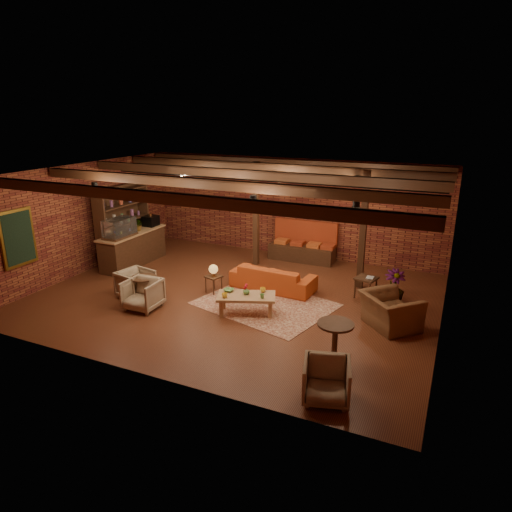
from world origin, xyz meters
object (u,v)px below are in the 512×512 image
at_px(plant_tall, 397,253).
at_px(side_table_book, 366,279).
at_px(armchair_right, 391,306).
at_px(armchair_far, 326,379).
at_px(sofa, 273,277).
at_px(side_table_lamp, 213,271).
at_px(coffee_table, 246,297).
at_px(round_table_right, 335,336).
at_px(round_table_left, 144,285).
at_px(armchair_b, 143,293).
at_px(armchair_a, 136,283).

bearing_deg(plant_tall, side_table_book, 166.58).
distance_m(armchair_right, armchair_far, 3.26).
relative_size(sofa, side_table_lamp, 2.92).
distance_m(sofa, coffee_table, 1.71).
xyz_separation_m(sofa, round_table_right, (2.51, -2.98, 0.22)).
height_order(round_table_left, side_table_book, round_table_left).
height_order(side_table_lamp, armchair_b, armchair_b).
bearing_deg(armchair_a, armchair_far, -100.02).
bearing_deg(plant_tall, armchair_right, -85.09).
height_order(sofa, side_table_book, sofa).
distance_m(sofa, armchair_right, 3.40).
relative_size(side_table_lamp, side_table_book, 1.29).
xyz_separation_m(round_table_left, armchair_far, (5.34, -2.09, -0.05)).
xyz_separation_m(round_table_left, side_table_book, (5.04, 2.58, 0.06)).
distance_m(side_table_lamp, round_table_right, 4.40).
xyz_separation_m(side_table_lamp, armchair_b, (-1.07, -1.63, -0.18)).
height_order(armchair_a, round_table_right, round_table_right).
bearing_deg(sofa, side_table_book, -166.12).
xyz_separation_m(sofa, armchair_b, (-2.41, -2.50, 0.08)).
bearing_deg(armchair_far, side_table_book, 78.41).
height_order(side_table_book, round_table_right, round_table_right).
height_order(side_table_lamp, armchair_far, armchair_far).
relative_size(coffee_table, round_table_right, 1.86).
bearing_deg(armchair_a, round_table_right, -88.80).
relative_size(sofa, plant_tall, 0.83).
bearing_deg(round_table_left, armchair_far, -21.40).
distance_m(side_table_lamp, armchair_a, 2.02).
relative_size(side_table_book, round_table_right, 0.74).
relative_size(armchair_a, armchair_far, 1.01).
distance_m(armchair_a, side_table_book, 5.95).
bearing_deg(coffee_table, plant_tall, 32.24).
relative_size(armchair_b, armchair_far, 1.03).
xyz_separation_m(armchair_a, round_table_right, (5.53, -0.98, 0.15)).
relative_size(round_table_left, armchair_right, 0.56).
bearing_deg(plant_tall, sofa, -175.07).
bearing_deg(round_table_left, armchair_right, 10.81).
relative_size(round_table_right, armchair_far, 1.03).
xyz_separation_m(sofa, armchair_far, (2.71, -4.23, 0.07)).
bearing_deg(plant_tall, round_table_right, -100.86).
relative_size(sofa, coffee_table, 1.49).
bearing_deg(plant_tall, armchair_b, -153.49).
distance_m(sofa, armchair_far, 5.02).
bearing_deg(side_table_book, round_table_right, -88.34).
bearing_deg(armchair_right, armchair_b, 60.33).
bearing_deg(armchair_b, armchair_a, 138.93).
xyz_separation_m(sofa, side_table_book, (2.41, 0.44, 0.18)).
height_order(armchair_b, side_table_book, armchair_b).
bearing_deg(coffee_table, sofa, 89.97).
bearing_deg(round_table_right, round_table_left, 170.70).
distance_m(round_table_left, armchair_far, 5.74).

